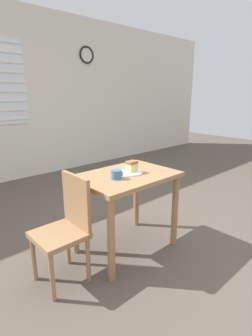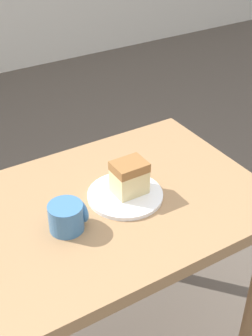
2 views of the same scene
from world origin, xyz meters
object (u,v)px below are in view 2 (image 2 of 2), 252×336
(plate, at_px, (125,195))
(coffee_mug, at_px, (67,217))
(dining_table_near, at_px, (110,237))
(cake_slice, at_px, (129,177))

(plate, distance_m, coffee_mug, 0.20)
(dining_table_near, relative_size, plate, 4.11)
(dining_table_near, distance_m, cake_slice, 0.21)
(dining_table_near, xyz_separation_m, coffee_mug, (-0.15, -0.04, 0.17))
(plate, height_order, coffee_mug, coffee_mug)
(dining_table_near, height_order, cake_slice, cake_slice)
(coffee_mug, bearing_deg, plate, 10.42)
(dining_table_near, relative_size, coffee_mug, 8.92)
(dining_table_near, height_order, plate, plate)
(cake_slice, xyz_separation_m, coffee_mug, (-0.21, -0.04, -0.02))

